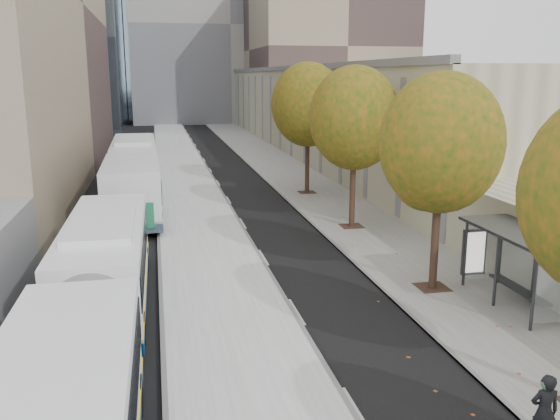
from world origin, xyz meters
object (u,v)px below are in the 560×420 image
object	(u,v)px
bus_shelter	(524,243)
bus_near	(95,303)
bus_far	(134,172)
distant_car	(131,166)

from	to	relation	value
bus_shelter	bus_near	distance (m)	13.39
bus_shelter	bus_near	bearing A→B (deg)	-176.19
bus_near	bus_far	distance (m)	21.05
bus_near	distant_car	world-z (taller)	bus_near
bus_near	distant_car	size ratio (longest dim) A/B	4.72
bus_shelter	distant_car	size ratio (longest dim) A/B	1.22
bus_far	distant_car	distance (m)	10.31
distant_car	bus_far	bearing A→B (deg)	-104.41
bus_shelter	bus_far	xyz separation A→B (m)	(-12.93, 20.16, -0.44)
bus_shelter	distant_car	distance (m)	33.28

